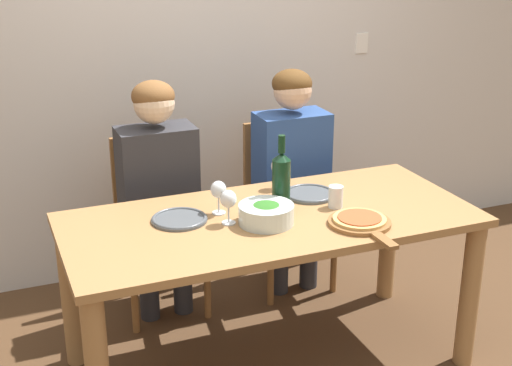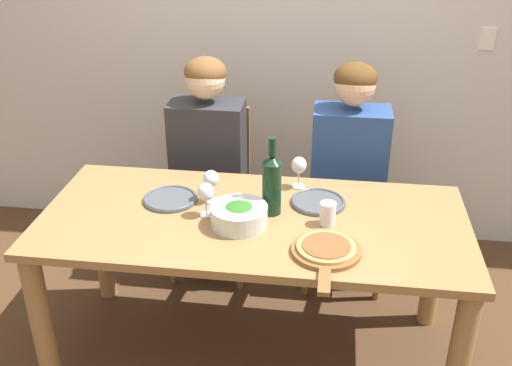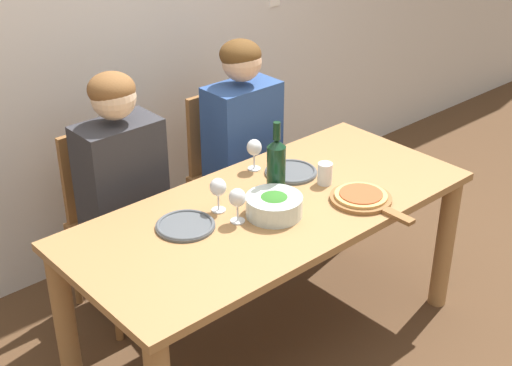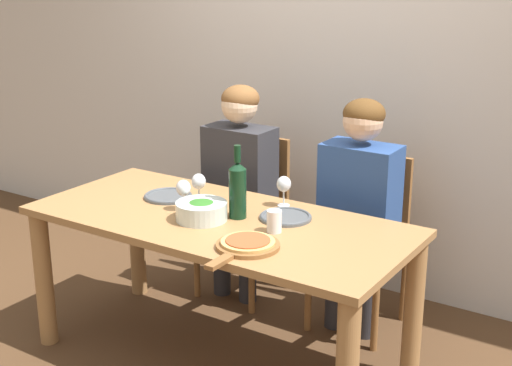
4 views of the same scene
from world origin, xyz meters
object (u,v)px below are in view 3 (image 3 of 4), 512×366
chair_right (232,169)px  water_tumbler (325,174)px  chair_left (115,214)px  person_woman (123,176)px  wine_bottle (276,166)px  wine_glass_left (218,189)px  wine_glass_right (254,149)px  wine_glass_centre (237,199)px  person_man (245,133)px  broccoli_bowl (274,205)px  pizza_on_board (363,198)px  dinner_plate_right (291,172)px  dinner_plate_left (185,225)px

chair_right → water_tumbler: size_ratio=9.14×
chair_left → person_woman: size_ratio=0.74×
chair_right → wine_bottle: bearing=-115.4°
wine_glass_left → wine_glass_right: (0.37, 0.19, 0.00)m
person_woman → wine_glass_centre: 0.67m
person_man → water_tumbler: person_man is taller
person_man → broccoli_bowl: bearing=-122.6°
broccoli_bowl → pizza_on_board: 0.40m
person_woman → person_man: same height
dinner_plate_right → water_tumbler: bearing=-75.6°
chair_left → person_woman: bearing=-90.0°
wine_bottle → water_tumbler: size_ratio=3.45×
chair_left → broccoli_bowl: size_ratio=3.85×
dinner_plate_left → wine_glass_right: (0.55, 0.20, 0.10)m
person_man → chair_right: bearing=90.0°
person_woman → wine_glass_left: bearing=-76.0°
chair_left → dinner_plate_left: bearing=-94.5°
wine_glass_right → wine_bottle: bearing=-111.1°
dinner_plate_right → chair_right: bearing=77.0°
chair_left → person_woman: 0.27m
wine_bottle → chair_left: bearing=119.9°
wine_glass_centre → person_woman: bearing=101.6°
chair_left → water_tumbler: size_ratio=9.14×
wine_glass_left → wine_glass_right: same height
wine_bottle → dinner_plate_right: (0.19, 0.10, -0.13)m
chair_left → wine_bottle: 0.89m
chair_right → person_woman: 0.78m
dinner_plate_left → pizza_on_board: pizza_on_board is taller
dinner_plate_right → wine_glass_right: bearing=123.8°
pizza_on_board → water_tumbler: size_ratio=4.09×
dinner_plate_right → wine_glass_left: 0.48m
chair_right → pizza_on_board: (-0.09, -0.99, 0.26)m
water_tumbler → person_woman: bearing=134.3°
chair_right → dinner_plate_right: (-0.14, -0.59, 0.25)m
wine_bottle → wine_glass_right: (0.10, 0.25, -0.03)m
broccoli_bowl → wine_glass_left: bearing=130.2°
pizza_on_board → water_tumbler: (-0.00, 0.22, 0.03)m
wine_bottle → wine_glass_left: bearing=167.4°
pizza_on_board → wine_glass_right: bearing=105.0°
broccoli_bowl → wine_glass_left: wine_glass_left is taller
chair_right → dinner_plate_left: size_ratio=3.77×
person_man → dinner_plate_right: bearing=-105.8°
person_woman → dinner_plate_right: bearing=-39.1°
chair_right → person_woman: person_woman is taller
wine_bottle → wine_glass_right: bearing=68.9°
pizza_on_board → wine_glass_right: 0.56m
person_man → wine_bottle: person_man is taller
chair_right → person_woman: bearing=-171.5°
broccoli_bowl → person_man: bearing=57.4°
chair_left → dinner_plate_right: chair_left is taller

